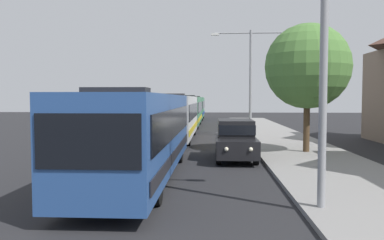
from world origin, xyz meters
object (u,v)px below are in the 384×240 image
streetlamp_near (325,18)px  roadside_tree (307,66)px  streetlamp_mid (251,71)px  bus_second_in_line (176,116)px  white_suv (235,138)px  bus_middle (188,110)px  bus_lead (141,132)px  bus_fourth_in_line (194,107)px

streetlamp_near → roadside_tree: bearing=78.8°
streetlamp_near → streetlamp_mid: streetlamp_mid is taller
bus_second_in_line → streetlamp_near: (5.40, -17.33, 3.22)m
white_suv → bus_middle: bearing=99.8°
bus_lead → roadside_tree: bearing=39.9°
bus_second_in_line → bus_fourth_in_line: bearing=90.0°
bus_fourth_in_line → bus_second_in_line: bearing=-90.0°
bus_fourth_in_line → bus_lead: bearing=-90.0°
white_suv → streetlamp_mid: streetlamp_mid is taller
bus_lead → bus_second_in_line: size_ratio=1.03×
bus_middle → bus_fourth_in_line: size_ratio=1.06×
bus_fourth_in_line → roadside_tree: roadside_tree is taller
white_suv → roadside_tree: 5.49m
bus_lead → roadside_tree: 10.14m
white_suv → streetlamp_near: 9.54m
bus_middle → bus_fourth_in_line: same height
bus_lead → streetlamp_near: 7.55m
roadside_tree → bus_middle: bearing=110.8°
bus_lead → streetlamp_near: bearing=-37.8°
bus_second_in_line → white_suv: 9.55m
bus_middle → streetlamp_mid: streetlamp_mid is taller
bus_fourth_in_line → streetlamp_mid: (5.40, -23.92, 3.27)m
streetlamp_mid → roadside_tree: (2.07, -8.84, -0.41)m
bus_second_in_line → bus_middle: size_ratio=1.02×
bus_lead → bus_middle: 25.88m
bus_fourth_in_line → roadside_tree: (7.47, -32.76, 2.86)m
bus_middle → bus_second_in_line: bearing=-90.0°
bus_lead → bus_middle: bearing=90.0°
bus_lead → white_suv: bearing=49.8°
bus_second_in_line → bus_lead: bearing=-90.0°
bus_fourth_in_line → white_suv: 34.83m
streetlamp_mid → bus_second_in_line: bearing=-160.3°
streetlamp_near → bus_fourth_in_line: bearing=97.1°
bus_second_in_line → bus_fourth_in_line: size_ratio=1.07×
bus_middle → white_suv: bus_middle is taller
streetlamp_mid → streetlamp_near: bearing=-90.0°
bus_fourth_in_line → white_suv: size_ratio=2.35×
bus_lead → bus_fourth_in_line: 39.00m
bus_lead → roadside_tree: (7.47, 6.24, 2.86)m
bus_lead → bus_middle: same height
bus_second_in_line → streetlamp_near: bearing=-72.7°
bus_lead → bus_fourth_in_line: (-0.00, 39.00, -0.00)m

